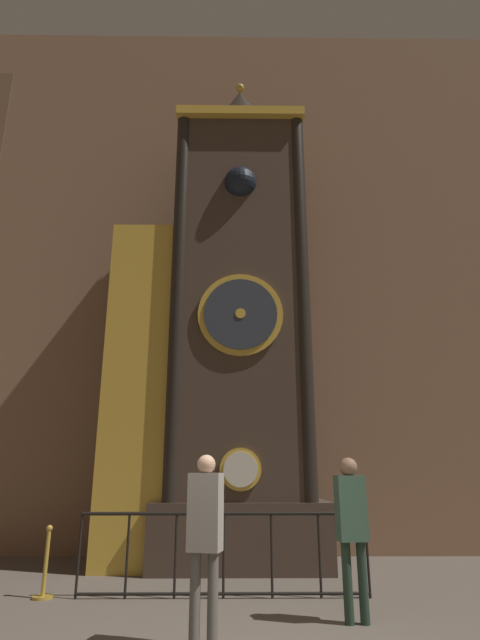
{
  "coord_description": "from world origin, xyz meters",
  "views": [
    {
      "loc": [
        -0.13,
        -4.71,
        1.69
      ],
      "look_at": [
        -0.02,
        5.07,
        4.64
      ],
      "focal_mm": 28.0,
      "sensor_mm": 36.0,
      "label": 1
    }
  ],
  "objects_px": {
    "clock_tower": "(221,330)",
    "visitor_near": "(205,528)",
    "visitor_far": "(351,520)",
    "stanchion_post": "(45,575)"
  },
  "relations": [
    {
      "from": "visitor_far",
      "to": "stanchion_post",
      "type": "xyz_separation_m",
      "value": [
        -4.04,
        1.25,
        -0.82
      ]
    },
    {
      "from": "visitor_near",
      "to": "visitor_far",
      "type": "distance_m",
      "value": 1.89
    },
    {
      "from": "visitor_far",
      "to": "stanchion_post",
      "type": "height_order",
      "value": "visitor_far"
    },
    {
      "from": "clock_tower",
      "to": "visitor_far",
      "type": "distance_m",
      "value": 4.99
    },
    {
      "from": "visitor_near",
      "to": "stanchion_post",
      "type": "height_order",
      "value": "visitor_near"
    },
    {
      "from": "clock_tower",
      "to": "visitor_near",
      "type": "distance_m",
      "value": 5.29
    },
    {
      "from": "visitor_near",
      "to": "clock_tower",
      "type": "bearing_deg",
      "value": 104.29
    },
    {
      "from": "visitor_far",
      "to": "stanchion_post",
      "type": "bearing_deg",
      "value": 156.04
    },
    {
      "from": "visitor_far",
      "to": "stanchion_post",
      "type": "relative_size",
      "value": 1.95
    },
    {
      "from": "clock_tower",
      "to": "visitor_near",
      "type": "bearing_deg",
      "value": -90.26
    }
  ]
}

